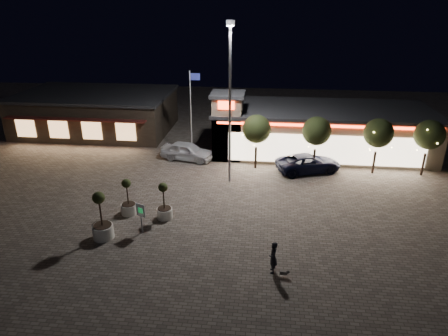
# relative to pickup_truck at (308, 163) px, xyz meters

# --- Properties ---
(ground) EXTENTS (90.00, 90.00, 0.00)m
(ground) POSITION_rel_pickup_truck_xyz_m (-8.53, -10.75, -0.77)
(ground) COLOR #72665C
(ground) RESTS_ON ground
(retail_building) EXTENTS (20.40, 8.40, 6.10)m
(retail_building) POSITION_rel_pickup_truck_xyz_m (0.97, 5.07, 1.44)
(retail_building) COLOR gray
(retail_building) RESTS_ON ground
(restaurant_building) EXTENTS (16.40, 11.00, 4.30)m
(restaurant_building) POSITION_rel_pickup_truck_xyz_m (-22.53, 9.22, 1.39)
(restaurant_building) COLOR #382D23
(restaurant_building) RESTS_ON ground
(floodlight_pole) EXTENTS (0.60, 0.40, 12.38)m
(floodlight_pole) POSITION_rel_pickup_truck_xyz_m (-6.53, -2.75, 6.25)
(floodlight_pole) COLOR gray
(floodlight_pole) RESTS_ON ground
(flagpole) EXTENTS (0.95, 0.10, 8.00)m
(flagpole) POSITION_rel_pickup_truck_xyz_m (-10.44, 2.25, 3.98)
(flagpole) COLOR white
(flagpole) RESTS_ON ground
(string_tree_a) EXTENTS (2.42, 2.42, 4.79)m
(string_tree_a) POSITION_rel_pickup_truck_xyz_m (-4.53, 0.25, 2.79)
(string_tree_a) COLOR #332319
(string_tree_a) RESTS_ON ground
(string_tree_b) EXTENTS (2.42, 2.42, 4.79)m
(string_tree_b) POSITION_rel_pickup_truck_xyz_m (0.47, 0.25, 2.79)
(string_tree_b) COLOR #332319
(string_tree_b) RESTS_ON ground
(string_tree_c) EXTENTS (2.42, 2.42, 4.79)m
(string_tree_c) POSITION_rel_pickup_truck_xyz_m (5.47, 0.25, 2.79)
(string_tree_c) COLOR #332319
(string_tree_c) RESTS_ON ground
(string_tree_d) EXTENTS (2.42, 2.42, 4.79)m
(string_tree_d) POSITION_rel_pickup_truck_xyz_m (9.47, 0.25, 2.79)
(string_tree_d) COLOR #332319
(string_tree_d) RESTS_ON ground
(pickup_truck) EXTENTS (6.06, 4.26, 1.53)m
(pickup_truck) POSITION_rel_pickup_truck_xyz_m (0.00, 0.00, 0.00)
(pickup_truck) COLOR black
(pickup_truck) RESTS_ON ground
(white_sedan) EXTENTS (5.16, 2.91, 1.66)m
(white_sedan) POSITION_rel_pickup_truck_xyz_m (-10.88, 1.55, 0.06)
(white_sedan) COLOR white
(white_sedan) RESTS_ON ground
(pedestrian) EXTENTS (0.47, 0.69, 1.85)m
(pedestrian) POSITION_rel_pickup_truck_xyz_m (-3.06, -14.18, 0.16)
(pedestrian) COLOR black
(pedestrian) RESTS_ON ground
(dog) EXTENTS (0.52, 0.18, 0.28)m
(dog) POSITION_rel_pickup_truck_xyz_m (-2.41, -14.54, -0.49)
(dog) COLOR #59514C
(dog) RESTS_ON ground
(planter_left) EXTENTS (1.07, 1.07, 2.63)m
(planter_left) POSITION_rel_pickup_truck_xyz_m (-12.93, -8.83, 0.04)
(planter_left) COLOR white
(planter_left) RESTS_ON ground
(planter_mid) EXTENTS (1.29, 1.29, 3.17)m
(planter_mid) POSITION_rel_pickup_truck_xyz_m (-13.52, -11.93, 0.21)
(planter_mid) COLOR white
(planter_mid) RESTS_ON ground
(planter_right) EXTENTS (1.06, 1.06, 2.61)m
(planter_right) POSITION_rel_pickup_truck_xyz_m (-10.33, -9.13, 0.04)
(planter_right) COLOR white
(planter_right) RESTS_ON ground
(valet_sign) EXTENTS (0.63, 0.33, 2.02)m
(valet_sign) POSITION_rel_pickup_truck_xyz_m (-11.31, -11.06, 0.65)
(valet_sign) COLOR gray
(valet_sign) RESTS_ON ground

